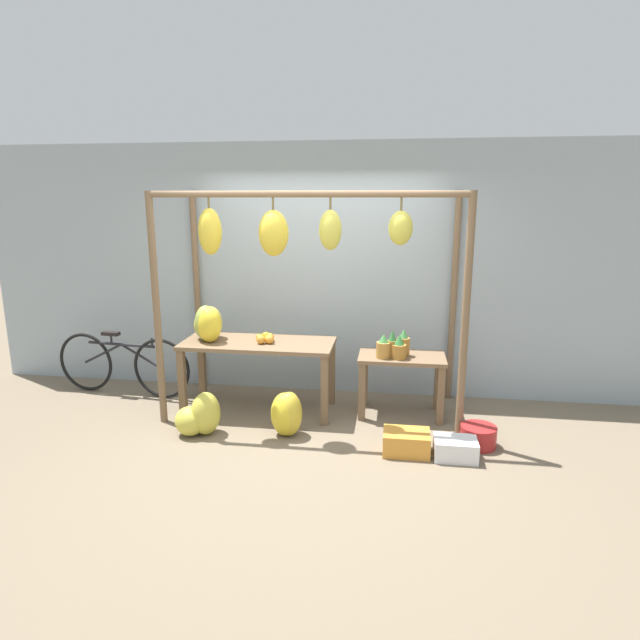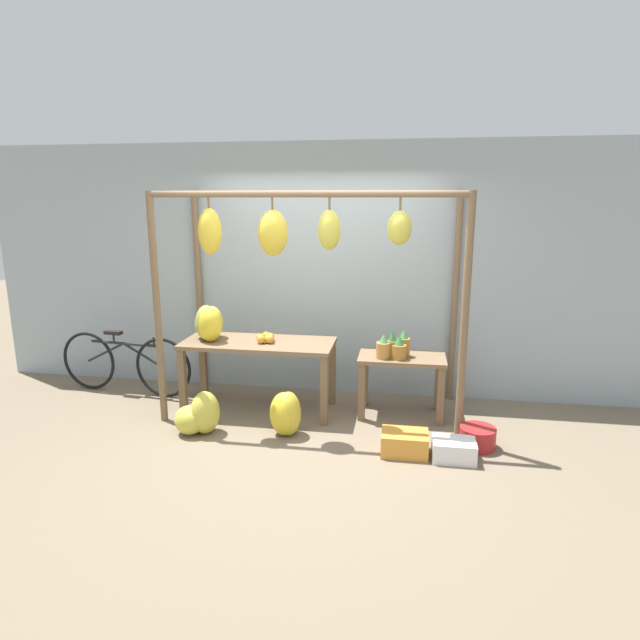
% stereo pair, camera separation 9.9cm
% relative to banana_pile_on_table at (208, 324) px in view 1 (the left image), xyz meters
% --- Properties ---
extents(ground_plane, '(20.00, 20.00, 0.00)m').
position_rel_banana_pile_on_table_xyz_m(ground_plane, '(1.09, -0.71, -0.92)').
color(ground_plane, '#756651').
extents(shop_wall_back, '(8.00, 0.08, 2.80)m').
position_rel_banana_pile_on_table_xyz_m(shop_wall_back, '(1.09, 0.74, 0.48)').
color(shop_wall_back, '#99A8B2').
rests_on(shop_wall_back, ground_plane).
extents(stall_awning, '(2.97, 1.23, 2.27)m').
position_rel_banana_pile_on_table_xyz_m(stall_awning, '(1.01, -0.23, 0.75)').
color(stall_awning, brown).
rests_on(stall_awning, ground_plane).
extents(display_table_main, '(1.57, 0.67, 0.75)m').
position_rel_banana_pile_on_table_xyz_m(display_table_main, '(0.53, 0.02, -0.28)').
color(display_table_main, brown).
rests_on(display_table_main, ground_plane).
extents(display_table_side, '(0.88, 0.49, 0.64)m').
position_rel_banana_pile_on_table_xyz_m(display_table_side, '(2.01, 0.10, -0.43)').
color(display_table_side, brown).
rests_on(display_table_side, ground_plane).
extents(banana_pile_on_table, '(0.38, 0.48, 0.37)m').
position_rel_banana_pile_on_table_xyz_m(banana_pile_on_table, '(0.00, 0.00, 0.00)').
color(banana_pile_on_table, gold).
rests_on(banana_pile_on_table, display_table_main).
extents(orange_pile, '(0.21, 0.21, 0.10)m').
position_rel_banana_pile_on_table_xyz_m(orange_pile, '(0.62, -0.01, -0.12)').
color(orange_pile, orange).
rests_on(orange_pile, display_table_main).
extents(pineapple_cluster, '(0.33, 0.25, 0.29)m').
position_rel_banana_pile_on_table_xyz_m(pineapple_cluster, '(1.93, 0.03, -0.17)').
color(pineapple_cluster, '#A3702D').
rests_on(pineapple_cluster, display_table_side).
extents(banana_pile_ground_left, '(0.52, 0.42, 0.42)m').
position_rel_banana_pile_on_table_xyz_m(banana_pile_ground_left, '(0.11, -0.66, -0.74)').
color(banana_pile_ground_left, gold).
rests_on(banana_pile_ground_left, ground_plane).
extents(banana_pile_ground_right, '(0.39, 0.39, 0.43)m').
position_rel_banana_pile_on_table_xyz_m(banana_pile_ground_right, '(0.94, -0.56, -0.71)').
color(banana_pile_ground_right, gold).
rests_on(banana_pile_ground_right, ground_plane).
extents(fruit_crate_white, '(0.41, 0.30, 0.20)m').
position_rel_banana_pile_on_table_xyz_m(fruit_crate_white, '(2.06, -0.76, -0.82)').
color(fruit_crate_white, orange).
rests_on(fruit_crate_white, ground_plane).
extents(blue_bucket, '(0.32, 0.32, 0.19)m').
position_rel_banana_pile_on_table_xyz_m(blue_bucket, '(2.71, -0.54, -0.82)').
color(blue_bucket, '#AD2323').
rests_on(blue_bucket, ground_plane).
extents(parked_bicycle, '(1.66, 0.21, 0.73)m').
position_rel_banana_pile_on_table_xyz_m(parked_bicycle, '(-1.13, 0.24, -0.56)').
color(parked_bicycle, black).
rests_on(parked_bicycle, ground_plane).
extents(fruit_crate_purple, '(0.37, 0.27, 0.18)m').
position_rel_banana_pile_on_table_xyz_m(fruit_crate_purple, '(2.48, -0.81, -0.83)').
color(fruit_crate_purple, silver).
rests_on(fruit_crate_purple, ground_plane).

